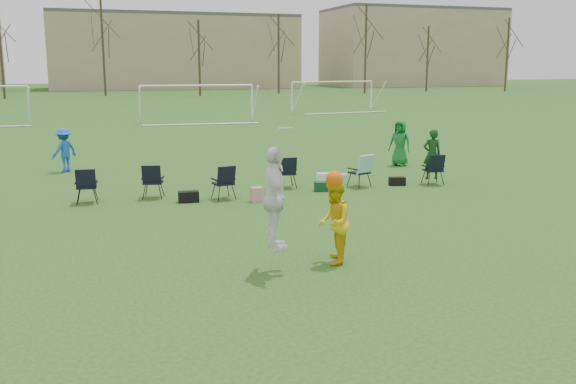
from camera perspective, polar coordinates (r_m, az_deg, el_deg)
name	(u,v)px	position (r m, az deg, el deg)	size (l,w,h in m)	color
ground	(305,285)	(11.14, 1.56, -8.23)	(260.00, 260.00, 0.00)	#244D18
fielder_blue	(64,150)	(23.88, -19.29, 3.53)	(1.00, 0.57, 1.54)	blue
fielder_green_far	(400,143)	(24.31, 9.91, 4.31)	(0.83, 0.54, 1.70)	#136B2A
center_contest	(302,209)	(11.71, 1.28, -1.52)	(1.96, 1.25, 2.67)	white
sideline_setup	(290,174)	(19.08, 0.14, 1.59)	(11.10, 2.38, 1.73)	#103A13
goal_mid	(197,93)	(42.60, -8.10, 8.72)	(7.40, 0.63, 2.46)	white
goal_right	(333,88)	(51.76, 4.02, 9.23)	(7.35, 1.14, 2.46)	white
tree_line	(106,53)	(79.83, -15.87, 11.81)	(110.28, 3.28, 11.40)	#382B21
building_row	(140,50)	(106.40, -13.00, 12.19)	(126.00, 16.00, 13.00)	tan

